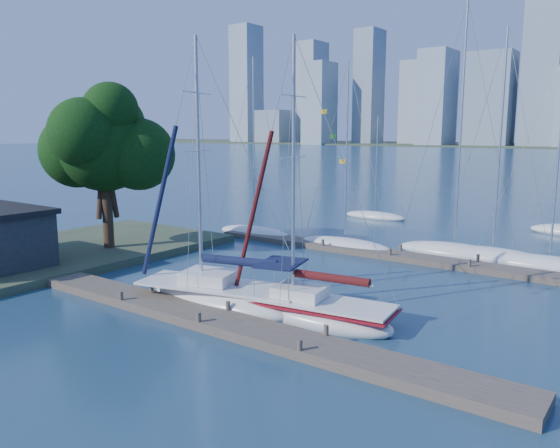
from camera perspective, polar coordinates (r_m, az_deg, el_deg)
The scene contains 13 objects.
ground at distance 23.71m, azimuth -6.90°, elevation -10.42°, with size 700.00×700.00×0.00m, color navy.
near_dock at distance 23.64m, azimuth -6.91°, elevation -9.96°, with size 26.00×2.00×0.40m, color #433B31.
far_dock at distance 35.72m, azimuth 13.40°, elevation -3.44°, with size 30.00×1.80×0.36m, color #433B31.
shore at distance 38.39m, azimuth -22.62°, elevation -2.91°, with size 12.00×22.00×0.50m, color #38472D.
tree at distance 37.27m, azimuth -17.93°, elevation 8.21°, with size 8.46×7.71×11.13m.
sailboat_navy at distance 25.99m, azimuth -6.28°, elevation -6.31°, with size 8.99×4.84×12.92m.
sailboat_maroon at distance 23.88m, azimuth 3.26°, elevation -7.63°, with size 8.02×3.54×12.55m.
bg_boat_0 at distance 43.08m, azimuth -2.69°, elevation -0.83°, with size 6.89×2.92×13.98m.
bg_boat_1 at distance 38.49m, azimuth 6.79°, elevation -2.17°, with size 7.48×3.33×13.12m.
bg_boat_2 at distance 37.83m, azimuth 17.75°, elevation -2.69°, with size 7.66×2.71×16.48m.
bg_boat_3 at distance 37.25m, azimuth 21.34°, elevation -3.12°, with size 7.56×4.45×14.61m.
bg_boat_4 at distance 36.40m, azimuth 26.32°, elevation -3.82°, with size 8.36×2.99×12.91m.
bg_boat_6 at distance 52.39m, azimuth 9.90°, elevation 0.84°, with size 6.28×2.85×9.84m.
Camera 1 is at (15.31, -16.18, 8.11)m, focal length 35.00 mm.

